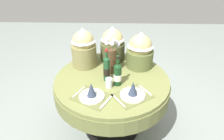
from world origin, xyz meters
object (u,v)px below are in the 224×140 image
at_px(place_setting_right, 133,92).
at_px(gift_tub_back_right, 140,49).
at_px(wine_bottle_left, 107,69).
at_px(gift_tub_back_centre, 113,42).
at_px(place_setting_left, 92,93).
at_px(tumbler_near_left, 109,83).
at_px(flower_vase, 111,57).
at_px(dining_table, 112,88).
at_px(gift_tub_back_left, 84,46).
at_px(wine_bottle_right, 118,74).

xyz_separation_m(place_setting_right, gift_tub_back_right, (0.11, 0.58, 0.18)).
height_order(wine_bottle_left, gift_tub_back_centre, gift_tub_back_centre).
distance_m(place_setting_right, gift_tub_back_centre, 0.79).
xyz_separation_m(place_setting_left, tumbler_near_left, (0.15, 0.17, 0.00)).
height_order(flower_vase, gift_tub_back_right, gift_tub_back_right).
bearing_deg(wine_bottle_left, place_setting_right, -45.77).
relative_size(dining_table, wine_bottle_left, 3.51).
height_order(tumbler_near_left, gift_tub_back_left, gift_tub_back_left).
bearing_deg(flower_vase, gift_tub_back_left, 156.13).
bearing_deg(wine_bottle_left, gift_tub_back_right, 40.16).
bearing_deg(gift_tub_back_right, place_setting_left, -129.09).
relative_size(tumbler_near_left, gift_tub_back_centre, 0.24).
distance_m(flower_vase, tumbler_near_left, 0.33).
relative_size(place_setting_right, gift_tub_back_left, 0.92).
bearing_deg(gift_tub_back_left, place_setting_right, -47.11).
height_order(place_setting_left, wine_bottle_right, wine_bottle_right).
bearing_deg(place_setting_right, gift_tub_back_centre, 105.95).
height_order(dining_table, place_setting_left, place_setting_left).
distance_m(dining_table, gift_tub_back_right, 0.55).
distance_m(place_setting_left, wine_bottle_right, 0.34).
height_order(flower_vase, wine_bottle_left, flower_vase).
xyz_separation_m(wine_bottle_left, tumbler_near_left, (0.03, -0.13, -0.09)).
bearing_deg(gift_tub_back_left, place_setting_left, -76.14).
bearing_deg(flower_vase, tumbler_near_left, -93.11).
height_order(place_setting_right, gift_tub_back_centre, gift_tub_back_centre).
distance_m(flower_vase, gift_tub_back_centre, 0.31).
height_order(wine_bottle_right, gift_tub_back_centre, gift_tub_back_centre).
xyz_separation_m(dining_table, wine_bottle_right, (0.06, -0.12, 0.26)).
height_order(dining_table, tumbler_near_left, tumbler_near_left).
bearing_deg(gift_tub_back_right, tumbler_near_left, -127.61).
xyz_separation_m(wine_bottle_right, tumbler_near_left, (-0.09, -0.05, -0.07)).
bearing_deg(wine_bottle_right, dining_table, 117.51).
relative_size(place_setting_right, gift_tub_back_right, 1.00).
height_order(place_setting_right, tumbler_near_left, place_setting_right).
bearing_deg(place_setting_right, gift_tub_back_right, 79.42).
relative_size(wine_bottle_left, gift_tub_back_left, 0.77).
relative_size(place_setting_left, gift_tub_back_centre, 0.99).
distance_m(place_setting_right, wine_bottle_right, 0.25).
xyz_separation_m(wine_bottle_right, gift_tub_back_left, (-0.39, 0.39, 0.12)).
height_order(place_setting_left, wine_bottle_left, wine_bottle_left).
xyz_separation_m(place_setting_left, place_setting_right, (0.39, 0.03, 0.00)).
distance_m(dining_table, tumbler_near_left, 0.25).
distance_m(wine_bottle_right, gift_tub_back_left, 0.56).
height_order(dining_table, gift_tub_back_right, gift_tub_back_right).
bearing_deg(dining_table, place_setting_left, -118.06).
bearing_deg(gift_tub_back_centre, wine_bottle_right, -83.13).
bearing_deg(wine_bottle_right, place_setting_left, -137.54).
height_order(tumbler_near_left, gift_tub_back_centre, gift_tub_back_centre).
distance_m(gift_tub_back_centre, gift_tub_back_right, 0.36).
relative_size(place_setting_left, place_setting_right, 0.99).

